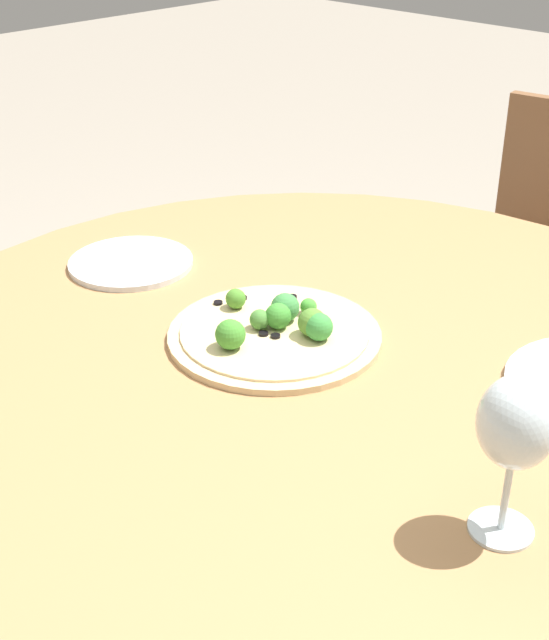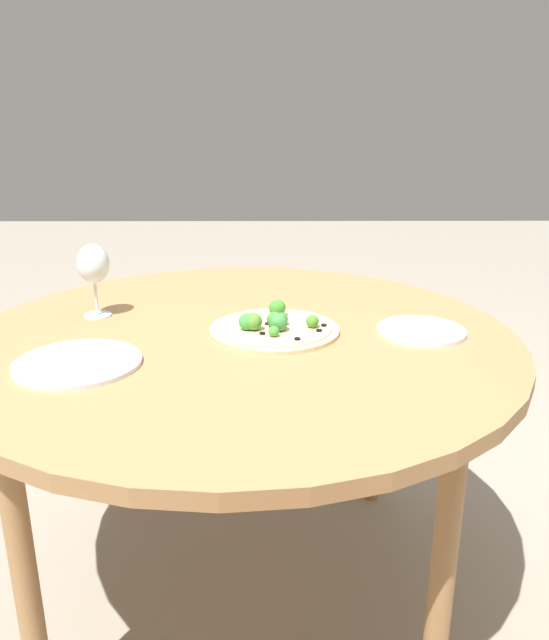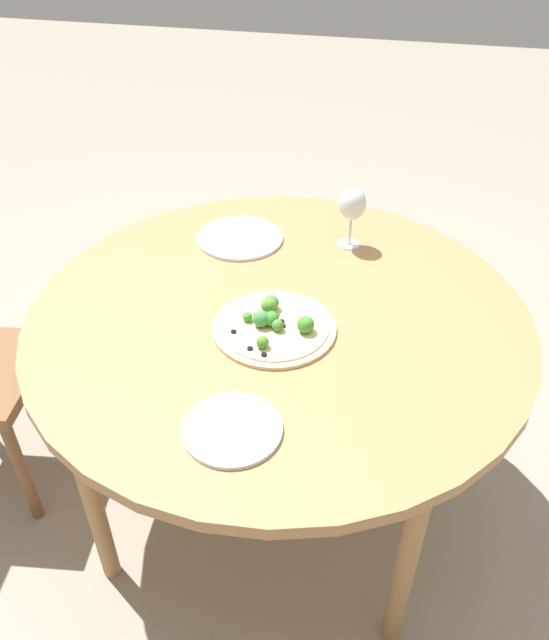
# 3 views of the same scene
# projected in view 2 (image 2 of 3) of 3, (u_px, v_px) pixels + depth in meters

# --- Properties ---
(ground_plane) EXTENTS (12.00, 12.00, 0.00)m
(ground_plane) POSITION_uv_depth(u_px,v_px,m) (245.00, 583.00, 1.72)
(ground_plane) COLOR gray
(dining_table) EXTENTS (1.32, 1.32, 0.74)m
(dining_table) POSITION_uv_depth(u_px,v_px,m) (241.00, 355.00, 1.51)
(dining_table) COLOR #A87A4C
(dining_table) RESTS_ON ground_plane
(pizza) EXTENTS (0.31, 0.31, 0.06)m
(pizza) POSITION_uv_depth(u_px,v_px,m) (274.00, 327.00, 1.49)
(pizza) COLOR #DBBC89
(pizza) RESTS_ON dining_table
(wine_glass) EXTENTS (0.08, 0.08, 0.19)m
(wine_glass) POSITION_uv_depth(u_px,v_px,m) (93.00, 265.00, 1.57)
(wine_glass) COLOR silver
(wine_glass) RESTS_ON dining_table
(plate_near) EXTENTS (0.26, 0.26, 0.01)m
(plate_near) POSITION_uv_depth(u_px,v_px,m) (78.00, 363.00, 1.30)
(plate_near) COLOR silver
(plate_near) RESTS_ON dining_table
(plate_far) EXTENTS (0.21, 0.21, 0.01)m
(plate_far) POSITION_uv_depth(u_px,v_px,m) (421.00, 331.00, 1.49)
(plate_far) COLOR silver
(plate_far) RESTS_ON dining_table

